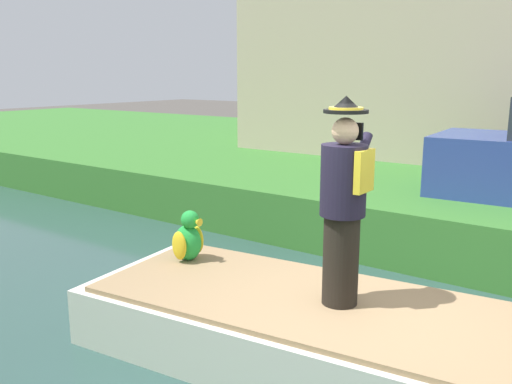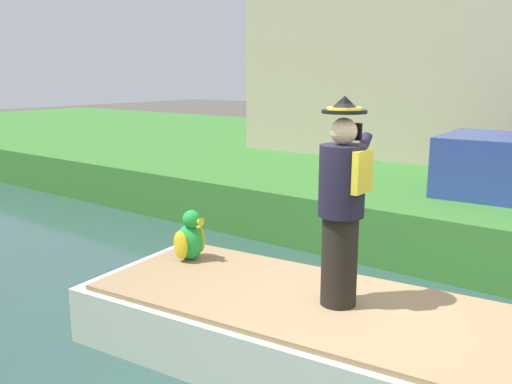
% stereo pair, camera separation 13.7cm
% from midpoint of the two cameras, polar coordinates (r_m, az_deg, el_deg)
% --- Properties ---
extents(canal_water, '(5.36, 48.00, 0.10)m').
position_cam_midpoint_polar(canal_water, '(5.24, 9.75, -18.86)').
color(canal_water, '#2D4C47').
rests_on(canal_water, ground).
extents(boat, '(2.26, 4.38, 0.61)m').
position_cam_midpoint_polar(boat, '(5.32, 3.89, -13.85)').
color(boat, silver).
rests_on(boat, canal_water).
extents(person_pirate, '(0.61, 0.42, 1.85)m').
position_cam_midpoint_polar(person_pirate, '(4.80, 8.30, -1.18)').
color(person_pirate, black).
rests_on(person_pirate, boat).
extents(parrot_plush, '(0.36, 0.35, 0.57)m').
position_cam_midpoint_polar(parrot_plush, '(6.11, -7.70, -4.85)').
color(parrot_plush, green).
rests_on(parrot_plush, boat).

